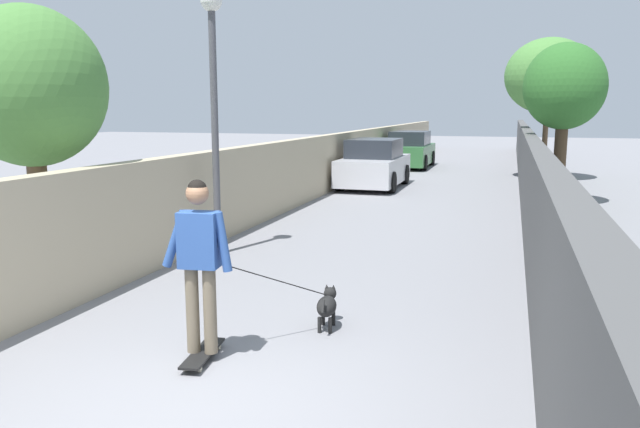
{
  "coord_description": "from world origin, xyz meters",
  "views": [
    {
      "loc": [
        -4.0,
        -2.42,
        2.47
      ],
      "look_at": [
        4.14,
        0.12,
        1.0
      ],
      "focal_mm": 34.28,
      "sensor_mm": 36.0,
      "label": 1
    }
  ],
  "objects_px": {
    "lamp_post": "(213,77)",
    "car_near": "(374,165)",
    "car_far": "(410,151)",
    "tree_right_far": "(564,88)",
    "skateboard": "(203,353)",
    "dog": "(327,305)",
    "person_skateboarder": "(199,252)",
    "tree_right_mid": "(549,76)",
    "tree_left_near": "(30,89)"
  },
  "relations": [
    {
      "from": "lamp_post",
      "to": "car_near",
      "type": "height_order",
      "value": "lamp_post"
    },
    {
      "from": "car_near",
      "to": "car_far",
      "type": "bearing_deg",
      "value": 0.0
    },
    {
      "from": "tree_right_far",
      "to": "skateboard",
      "type": "bearing_deg",
      "value": 161.13
    },
    {
      "from": "lamp_post",
      "to": "dog",
      "type": "distance_m",
      "value": 4.89
    },
    {
      "from": "lamp_post",
      "to": "person_skateboarder",
      "type": "xyz_separation_m",
      "value": [
        -4.15,
        -1.91,
        -1.89
      ]
    },
    {
      "from": "tree_right_far",
      "to": "car_near",
      "type": "distance_m",
      "value": 6.17
    },
    {
      "from": "tree_right_mid",
      "to": "dog",
      "type": "distance_m",
      "value": 17.22
    },
    {
      "from": "person_skateboarder",
      "to": "car_far",
      "type": "bearing_deg",
      "value": 3.57
    },
    {
      "from": "tree_right_far",
      "to": "car_near",
      "type": "bearing_deg",
      "value": 69.21
    },
    {
      "from": "skateboard",
      "to": "car_near",
      "type": "relative_size",
      "value": 0.21
    },
    {
      "from": "tree_left_near",
      "to": "car_near",
      "type": "xyz_separation_m",
      "value": [
        12.04,
        -2.23,
        -2.03
      ]
    },
    {
      "from": "tree_left_near",
      "to": "lamp_post",
      "type": "relative_size",
      "value": 0.89
    },
    {
      "from": "lamp_post",
      "to": "car_near",
      "type": "relative_size",
      "value": 1.14
    },
    {
      "from": "skateboard",
      "to": "tree_left_near",
      "type": "bearing_deg",
      "value": 62.32
    },
    {
      "from": "lamp_post",
      "to": "skateboard",
      "type": "distance_m",
      "value": 5.42
    },
    {
      "from": "tree_right_far",
      "to": "person_skateboarder",
      "type": "height_order",
      "value": "tree_right_far"
    },
    {
      "from": "car_near",
      "to": "tree_right_mid",
      "type": "bearing_deg",
      "value": -52.99
    },
    {
      "from": "tree_right_far",
      "to": "car_far",
      "type": "bearing_deg",
      "value": 30.4
    },
    {
      "from": "car_far",
      "to": "person_skateboarder",
      "type": "bearing_deg",
      "value": -176.43
    },
    {
      "from": "lamp_post",
      "to": "car_near",
      "type": "bearing_deg",
      "value": -3.52
    },
    {
      "from": "tree_right_far",
      "to": "dog",
      "type": "relative_size",
      "value": 2.68
    },
    {
      "from": "tree_left_near",
      "to": "person_skateboarder",
      "type": "distance_m",
      "value": 4.33
    },
    {
      "from": "tree_right_mid",
      "to": "person_skateboarder",
      "type": "distance_m",
      "value": 18.46
    },
    {
      "from": "dog",
      "to": "car_near",
      "type": "bearing_deg",
      "value": 9.99
    },
    {
      "from": "car_near",
      "to": "car_far",
      "type": "relative_size",
      "value": 0.97
    },
    {
      "from": "car_near",
      "to": "car_far",
      "type": "height_order",
      "value": "same"
    },
    {
      "from": "tree_left_near",
      "to": "tree_right_far",
      "type": "height_order",
      "value": "tree_right_far"
    },
    {
      "from": "lamp_post",
      "to": "person_skateboarder",
      "type": "distance_m",
      "value": 4.94
    },
    {
      "from": "skateboard",
      "to": "person_skateboarder",
      "type": "distance_m",
      "value": 1.03
    },
    {
      "from": "tree_right_mid",
      "to": "lamp_post",
      "type": "distance_m",
      "value": 14.93
    },
    {
      "from": "person_skateboarder",
      "to": "tree_right_far",
      "type": "bearing_deg",
      "value": -18.87
    },
    {
      "from": "car_near",
      "to": "tree_right_far",
      "type": "bearing_deg",
      "value": -110.79
    },
    {
      "from": "tree_right_mid",
      "to": "tree_right_far",
      "type": "height_order",
      "value": "tree_right_mid"
    },
    {
      "from": "car_far",
      "to": "tree_right_far",
      "type": "bearing_deg",
      "value": -149.6
    },
    {
      "from": "dog",
      "to": "car_near",
      "type": "height_order",
      "value": "car_near"
    },
    {
      "from": "skateboard",
      "to": "dog",
      "type": "xyz_separation_m",
      "value": [
        1.23,
        -0.92,
        0.21
      ]
    },
    {
      "from": "tree_left_near",
      "to": "dog",
      "type": "relative_size",
      "value": 2.51
    },
    {
      "from": "tree_right_far",
      "to": "tree_right_mid",
      "type": "bearing_deg",
      "value": 1.0
    },
    {
      "from": "car_far",
      "to": "dog",
      "type": "bearing_deg",
      "value": -173.56
    },
    {
      "from": "tree_right_mid",
      "to": "car_far",
      "type": "relative_size",
      "value": 1.23
    },
    {
      "from": "tree_right_mid",
      "to": "car_far",
      "type": "bearing_deg",
      "value": 59.14
    },
    {
      "from": "tree_left_near",
      "to": "lamp_post",
      "type": "height_order",
      "value": "lamp_post"
    },
    {
      "from": "lamp_post",
      "to": "skateboard",
      "type": "relative_size",
      "value": 5.34
    },
    {
      "from": "person_skateboarder",
      "to": "dog",
      "type": "xyz_separation_m",
      "value": [
        1.23,
        -0.92,
        -0.83
      ]
    },
    {
      "from": "car_far",
      "to": "tree_right_mid",
      "type": "bearing_deg",
      "value": -120.86
    },
    {
      "from": "car_near",
      "to": "tree_left_near",
      "type": "bearing_deg",
      "value": 169.49
    },
    {
      "from": "tree_right_far",
      "to": "skateboard",
      "type": "height_order",
      "value": "tree_right_far"
    },
    {
      "from": "dog",
      "to": "car_far",
      "type": "relative_size",
      "value": 0.39
    },
    {
      "from": "tree_right_mid",
      "to": "skateboard",
      "type": "bearing_deg",
      "value": 167.53
    },
    {
      "from": "skateboard",
      "to": "car_near",
      "type": "bearing_deg",
      "value": 5.39
    }
  ]
}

